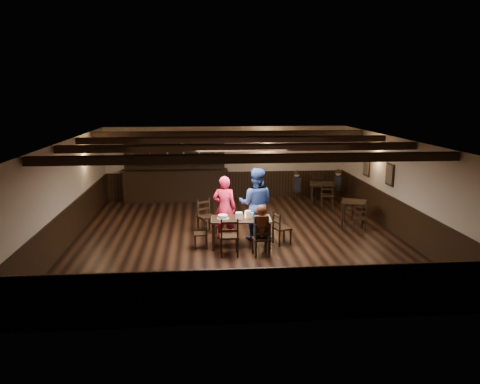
{
  "coord_description": "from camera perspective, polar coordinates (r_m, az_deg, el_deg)",
  "views": [
    {
      "loc": [
        -1.02,
        -12.41,
        3.91
      ],
      "look_at": [
        0.08,
        0.2,
        1.23
      ],
      "focal_mm": 35.0,
      "sensor_mm": 36.0,
      "label": 1
    }
  ],
  "objects": [
    {
      "name": "cake",
      "position": [
        12.03,
        -2.11,
        -3.05
      ],
      "size": [
        0.31,
        0.31,
        0.1
      ],
      "color": "white",
      "rests_on": "dining_table"
    },
    {
      "name": "chair_far_pushed",
      "position": [
        13.33,
        -4.24,
        -2.61
      ],
      "size": [
        0.61,
        0.6,
        0.96
      ],
      "color": "black",
      "rests_on": "ground"
    },
    {
      "name": "back_table_b",
      "position": [
        17.0,
        9.98,
        0.74
      ],
      "size": [
        1.03,
        1.03,
        0.75
      ],
      "color": "black",
      "rests_on": "ground"
    },
    {
      "name": "chair_end_left",
      "position": [
        12.04,
        -4.51,
        -4.78
      ],
      "size": [
        0.36,
        0.38,
        0.77
      ],
      "color": "black",
      "rests_on": "ground"
    },
    {
      "name": "woman_pink",
      "position": [
        12.64,
        -1.92,
        -1.94
      ],
      "size": [
        0.7,
        0.53,
        1.74
      ],
      "primitive_type": "imported",
      "rotation": [
        0.0,
        0.0,
        2.94
      ],
      "color": "#EC2759",
      "rests_on": "ground"
    },
    {
      "name": "chair_end_right",
      "position": [
        12.29,
        4.83,
        -4.12
      ],
      "size": [
        0.5,
        0.52,
        0.88
      ],
      "color": "black",
      "rests_on": "ground"
    },
    {
      "name": "seated_person",
      "position": [
        11.35,
        2.62,
        -3.73
      ],
      "size": [
        0.35,
        0.52,
        0.85
      ],
      "color": "black",
      "rests_on": "ground"
    },
    {
      "name": "man_blue",
      "position": [
        12.59,
        1.95,
        -1.49
      ],
      "size": [
        1.11,
        0.96,
        1.96
      ],
      "primitive_type": "imported",
      "rotation": [
        0.0,
        0.0,
        2.89
      ],
      "color": "navy",
      "rests_on": "ground"
    },
    {
      "name": "pepper_shaker",
      "position": [
        11.96,
        1.91,
        -3.14
      ],
      "size": [
        0.03,
        0.03,
        0.08
      ],
      "primitive_type": "cylinder",
      "color": "#A5A8AD",
      "rests_on": "dining_table"
    },
    {
      "name": "menu_red",
      "position": [
        11.97,
        2.53,
        -3.33
      ],
      "size": [
        0.28,
        0.22,
        0.0
      ],
      "primitive_type": "cube",
      "rotation": [
        0.0,
        0.0,
        0.16
      ],
      "color": "maroon",
      "rests_on": "dining_table"
    },
    {
      "name": "chair_near_left",
      "position": [
        11.35,
        -1.31,
        -5.15
      ],
      "size": [
        0.46,
        0.44,
        0.97
      ],
      "color": "black",
      "rests_on": "ground"
    },
    {
      "name": "dining_table",
      "position": [
        12.05,
        0.11,
        -3.63
      ],
      "size": [
        1.57,
        0.84,
        0.75
      ],
      "color": "black",
      "rests_on": "ground"
    },
    {
      "name": "menu_blue",
      "position": [
        12.21,
        2.56,
        -3.02
      ],
      "size": [
        0.27,
        0.2,
        0.0
      ],
      "primitive_type": "cube",
      "rotation": [
        0.0,
        0.0,
        0.07
      ],
      "color": "#101554",
      "rests_on": "dining_table"
    },
    {
      "name": "bar_counter",
      "position": [
        17.44,
        -7.93,
        1.33
      ],
      "size": [
        3.89,
        0.7,
        2.2
      ],
      "color": "black",
      "rests_on": "ground"
    },
    {
      "name": "room_shell",
      "position": [
        12.67,
        -0.27,
        2.14
      ],
      "size": [
        9.02,
        10.02,
        2.71
      ],
      "color": "#C0B39F",
      "rests_on": "ground"
    },
    {
      "name": "drink_glass",
      "position": [
        12.16,
        1.45,
        -2.78
      ],
      "size": [
        0.08,
        0.08,
        0.12
      ],
      "primitive_type": "cylinder",
      "color": "silver",
      "rests_on": "dining_table"
    },
    {
      "name": "back_table_a",
      "position": [
        14.4,
        13.71,
        -1.5
      ],
      "size": [
        0.93,
        0.93,
        0.75
      ],
      "color": "black",
      "rests_on": "ground"
    },
    {
      "name": "plate_stack_a",
      "position": [
        11.96,
        -0.13,
        -2.9
      ],
      "size": [
        0.18,
        0.18,
        0.17
      ],
      "primitive_type": "cylinder",
      "color": "white",
      "rests_on": "dining_table"
    },
    {
      "name": "bg_patron_right",
      "position": [
        17.25,
        11.85,
        1.47
      ],
      "size": [
        0.33,
        0.42,
        0.76
      ],
      "color": "black",
      "rests_on": "ground"
    },
    {
      "name": "tea_light",
      "position": [
        12.09,
        0.16,
        -3.06
      ],
      "size": [
        0.05,
        0.05,
        0.06
      ],
      "color": "#A5A8AD",
      "rests_on": "dining_table"
    },
    {
      "name": "ground",
      "position": [
        13.05,
        -0.29,
        -5.47
      ],
      "size": [
        10.0,
        10.0,
        0.0
      ],
      "primitive_type": "plane",
      "color": "black",
      "rests_on": "ground"
    },
    {
      "name": "chair_near_right",
      "position": [
        11.4,
        2.68,
        -5.49
      ],
      "size": [
        0.44,
        0.42,
        0.84
      ],
      "color": "black",
      "rests_on": "ground"
    },
    {
      "name": "plate_stack_b",
      "position": [
        12.09,
        0.96,
        -2.72
      ],
      "size": [
        0.16,
        0.16,
        0.19
      ],
      "primitive_type": "cylinder",
      "color": "white",
      "rests_on": "dining_table"
    },
    {
      "name": "bg_patron_left",
      "position": [
        16.78,
        6.95,
        1.34
      ],
      "size": [
        0.25,
        0.38,
        0.75
      ],
      "color": "black",
      "rests_on": "ground"
    },
    {
      "name": "salt_shaker",
      "position": [
        11.92,
        1.8,
        -3.16
      ],
      "size": [
        0.04,
        0.04,
        0.09
      ],
      "primitive_type": "cylinder",
      "color": "silver",
      "rests_on": "dining_table"
    }
  ]
}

